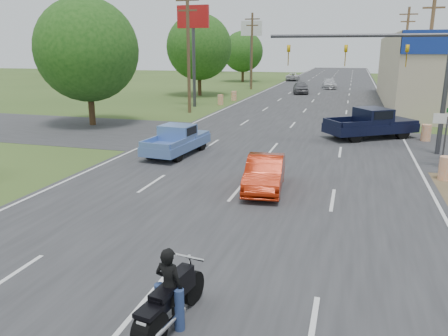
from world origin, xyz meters
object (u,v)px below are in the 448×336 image
(rider, at_px, (169,291))
(blue_pickup, at_px, (178,139))
(red_convertible, at_px, (265,174))
(distant_car_white, at_px, (293,77))
(distant_car_silver, at_px, (329,84))
(distant_car_grey, at_px, (301,87))
(navy_pickup, at_px, (373,123))
(motorcycle, at_px, (168,305))

(rider, xyz_separation_m, blue_pickup, (-5.45, 13.83, -0.02))
(red_convertible, distance_m, distant_car_white, 62.67)
(distant_car_silver, bearing_deg, distant_car_grey, -115.39)
(rider, relative_size, navy_pickup, 0.28)
(motorcycle, distance_m, navy_pickup, 21.73)
(red_convertible, relative_size, blue_pickup, 0.82)
(rider, relative_size, distant_car_grey, 0.36)
(red_convertible, distance_m, navy_pickup, 12.79)
(motorcycle, bearing_deg, rider, 90.00)
(navy_pickup, bearing_deg, distant_car_silver, 152.84)
(distant_car_silver, bearing_deg, red_convertible, -95.84)
(navy_pickup, bearing_deg, distant_car_grey, 161.12)
(red_convertible, distance_m, distant_car_grey, 39.33)
(navy_pickup, bearing_deg, blue_pickup, -87.76)
(red_convertible, relative_size, rider, 2.48)
(red_convertible, height_order, motorcycle, red_convertible)
(rider, xyz_separation_m, distant_car_silver, (-0.12, 56.94, -0.14))
(navy_pickup, bearing_deg, rider, -46.26)
(red_convertible, relative_size, navy_pickup, 0.68)
(red_convertible, xyz_separation_m, motorcycle, (-0.08, -9.24, -0.12))
(distant_car_grey, xyz_separation_m, distant_car_silver, (3.00, 8.57, -0.09))
(red_convertible, distance_m, rider, 9.17)
(red_convertible, height_order, distant_car_white, distant_car_white)
(blue_pickup, bearing_deg, rider, -63.04)
(rider, bearing_deg, red_convertible, -81.26)
(navy_pickup, height_order, distant_car_white, navy_pickup)
(red_convertible, bearing_deg, blue_pickup, 133.96)
(motorcycle, distance_m, blue_pickup, 14.92)
(red_convertible, bearing_deg, navy_pickup, 64.14)
(motorcycle, bearing_deg, blue_pickup, 120.58)
(blue_pickup, bearing_deg, distant_car_white, 97.18)
(rider, height_order, distant_car_white, rider)
(motorcycle, height_order, distant_car_silver, distant_car_silver)
(distant_car_silver, height_order, distant_car_white, distant_car_silver)
(motorcycle, xyz_separation_m, distant_car_white, (-7.19, 71.48, 0.13))
(distant_car_silver, bearing_deg, blue_pickup, -103.12)
(motorcycle, distance_m, distant_car_white, 71.85)
(blue_pickup, bearing_deg, navy_pickup, 42.12)
(red_convertible, xyz_separation_m, distant_car_white, (-7.28, 62.25, 0.00))
(blue_pickup, bearing_deg, distant_car_grey, 91.59)
(distant_car_grey, height_order, distant_car_silver, distant_car_grey)
(blue_pickup, height_order, navy_pickup, navy_pickup)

